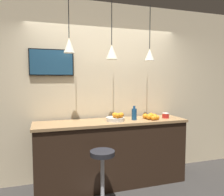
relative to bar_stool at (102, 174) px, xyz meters
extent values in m
cube|color=beige|center=(0.30, 0.94, 1.02)|extent=(8.00, 0.06, 2.90)
cube|color=black|center=(0.30, 0.55, 0.05)|extent=(2.30, 0.54, 0.97)
cube|color=#99754C|center=(0.30, 0.55, 0.56)|extent=(2.34, 0.58, 0.04)
cylinder|color=#B7B7BC|center=(0.00, 0.00, -0.09)|extent=(0.05, 0.05, 0.66)
cylinder|color=#232328|center=(0.00, 0.00, 0.27)|extent=(0.32, 0.32, 0.06)
cylinder|color=beige|center=(0.34, 0.51, 0.61)|extent=(0.28, 0.28, 0.06)
sphere|color=orange|center=(0.40, 0.44, 0.67)|extent=(0.08, 0.08, 0.08)
sphere|color=orange|center=(0.32, 0.48, 0.67)|extent=(0.08, 0.08, 0.08)
sphere|color=orange|center=(0.33, 0.50, 0.67)|extent=(0.08, 0.08, 0.08)
sphere|color=orange|center=(0.42, 0.46, 0.67)|extent=(0.08, 0.08, 0.08)
sphere|color=orange|center=(0.34, 0.41, 0.67)|extent=(0.08, 0.08, 0.08)
sphere|color=orange|center=(1.04, 0.56, 0.61)|extent=(0.07, 0.07, 0.07)
sphere|color=orange|center=(0.86, 0.54, 0.62)|extent=(0.09, 0.09, 0.09)
sphere|color=orange|center=(0.92, 0.38, 0.61)|extent=(0.07, 0.07, 0.07)
sphere|color=orange|center=(0.95, 0.38, 0.62)|extent=(0.08, 0.08, 0.08)
sphere|color=orange|center=(1.02, 0.56, 0.61)|extent=(0.07, 0.07, 0.07)
sphere|color=orange|center=(0.93, 0.58, 0.61)|extent=(0.07, 0.07, 0.07)
sphere|color=orange|center=(0.97, 0.57, 0.62)|extent=(0.08, 0.08, 0.08)
sphere|color=orange|center=(0.99, 0.59, 0.62)|extent=(0.08, 0.08, 0.08)
sphere|color=orange|center=(1.00, 0.41, 0.61)|extent=(0.07, 0.07, 0.07)
sphere|color=orange|center=(0.93, 0.50, 0.61)|extent=(0.07, 0.07, 0.07)
sphere|color=orange|center=(0.88, 0.45, 0.62)|extent=(0.09, 0.09, 0.09)
cylinder|color=navy|center=(0.65, 0.51, 0.67)|extent=(0.08, 0.08, 0.18)
cylinder|color=navy|center=(0.65, 0.51, 0.78)|extent=(0.04, 0.04, 0.04)
cylinder|color=red|center=(1.21, 0.51, 0.61)|extent=(0.11, 0.11, 0.07)
cylinder|color=white|center=(1.21, 0.51, 0.66)|extent=(0.11, 0.11, 0.01)
cylinder|color=black|center=(-0.33, 0.56, 2.08)|extent=(0.01, 0.01, 0.58)
cone|color=beige|center=(-0.33, 0.56, 1.69)|extent=(0.16, 0.16, 0.21)
sphere|color=#F9EFCC|center=(-0.33, 0.56, 1.60)|extent=(0.04, 0.04, 0.04)
cylinder|color=black|center=(0.30, 0.56, 2.05)|extent=(0.01, 0.01, 0.64)
cone|color=beige|center=(0.30, 0.56, 1.62)|extent=(0.18, 0.18, 0.21)
sphere|color=#F9EFCC|center=(0.30, 0.56, 1.53)|extent=(0.04, 0.04, 0.04)
cylinder|color=black|center=(0.93, 0.56, 2.03)|extent=(0.01, 0.01, 0.67)
cone|color=beige|center=(0.93, 0.56, 1.60)|extent=(0.16, 0.16, 0.19)
sphere|color=#F9EFCC|center=(0.93, 0.56, 1.53)|extent=(0.04, 0.04, 0.04)
cube|color=black|center=(-0.57, 0.89, 1.47)|extent=(0.66, 0.04, 0.40)
cube|color=navy|center=(-0.57, 0.88, 1.47)|extent=(0.63, 0.01, 0.37)
camera|label=1|loc=(-0.69, -2.61, 1.20)|focal=35.00mm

